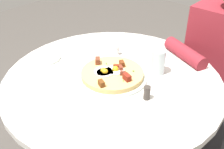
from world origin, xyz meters
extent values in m
cylinder|color=silver|center=(0.00, 0.00, 0.70)|extent=(0.99, 0.99, 0.03)
cylinder|color=#333338|center=(0.00, 0.00, 0.34)|extent=(0.12, 0.12, 0.69)
cube|color=#2D2D33|center=(0.26, 0.64, 0.23)|extent=(0.32, 0.28, 0.45)
cube|color=maroon|center=(0.26, 0.64, 0.69)|extent=(0.38, 0.22, 0.48)
cylinder|color=maroon|center=(0.16, 0.38, 0.75)|extent=(0.27, 0.16, 0.07)
cylinder|color=silver|center=(0.00, 0.00, 0.72)|extent=(0.31, 0.31, 0.01)
cylinder|color=#D8B26B|center=(0.00, 0.00, 0.74)|extent=(0.28, 0.28, 0.02)
cylinder|color=white|center=(-0.02, -0.03, 0.75)|extent=(0.08, 0.08, 0.01)
sphere|color=yellow|center=(-0.02, -0.03, 0.76)|extent=(0.03, 0.03, 0.03)
cylinder|color=white|center=(0.01, 0.01, 0.75)|extent=(0.08, 0.08, 0.01)
sphere|color=yellow|center=(0.01, 0.01, 0.76)|extent=(0.03, 0.03, 0.03)
cylinder|color=white|center=(-0.03, -0.03, 0.75)|extent=(0.08, 0.08, 0.01)
sphere|color=yellow|center=(-0.03, -0.03, 0.76)|extent=(0.02, 0.02, 0.02)
cube|color=brown|center=(0.04, -0.11, 0.76)|extent=(0.04, 0.03, 0.02)
cube|color=brown|center=(0.00, 0.07, 0.76)|extent=(0.04, 0.04, 0.02)
cube|color=maroon|center=(0.00, 0.04, 0.76)|extent=(0.03, 0.03, 0.02)
cube|color=brown|center=(0.05, 0.01, 0.76)|extent=(0.03, 0.03, 0.02)
cube|color=brown|center=(-0.10, 0.01, 0.76)|extent=(0.04, 0.04, 0.03)
cube|color=brown|center=(0.02, 0.04, 0.76)|extent=(0.03, 0.03, 0.02)
cube|color=maroon|center=(0.09, -0.01, 0.76)|extent=(0.04, 0.03, 0.03)
cube|color=brown|center=(-0.01, 0.04, 0.76)|extent=(0.02, 0.02, 0.02)
cube|color=#387F2D|center=(-0.06, 0.03, 0.75)|extent=(0.01, 0.01, 0.00)
cube|color=#387F2D|center=(0.07, 0.06, 0.75)|extent=(0.01, 0.01, 0.00)
cube|color=#387F2D|center=(0.03, -0.10, 0.75)|extent=(0.01, 0.01, 0.00)
cube|color=#387F2D|center=(0.09, -0.03, 0.75)|extent=(0.01, 0.01, 0.00)
cube|color=#387F2D|center=(0.10, 0.01, 0.75)|extent=(0.01, 0.01, 0.00)
cylinder|color=silver|center=(-0.37, -0.10, 0.72)|extent=(0.16, 0.16, 0.01)
cube|color=white|center=(0.33, 0.14, 0.72)|extent=(0.22, 0.22, 0.00)
cube|color=silver|center=(0.35, 0.13, 0.72)|extent=(0.13, 0.14, 0.00)
cube|color=silver|center=(0.32, 0.15, 0.72)|extent=(0.13, 0.14, 0.00)
cylinder|color=silver|center=(0.12, 0.17, 0.77)|extent=(0.07, 0.07, 0.12)
cylinder|color=white|center=(-0.13, 0.18, 0.74)|extent=(0.03, 0.03, 0.05)
cylinder|color=#3F3833|center=(0.21, -0.02, 0.75)|extent=(0.03, 0.03, 0.06)
camera|label=1|loc=(0.70, -0.79, 1.42)|focal=44.76mm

